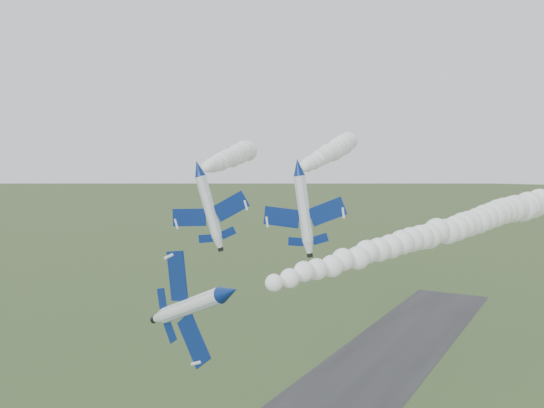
{
  "coord_description": "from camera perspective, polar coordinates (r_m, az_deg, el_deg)",
  "views": [
    {
      "loc": [
        43.62,
        -53.7,
        48.74
      ],
      "look_at": [
        3.3,
        20.7,
        41.73
      ],
      "focal_mm": 40.0,
      "sensor_mm": 36.0,
      "label": 1
    }
  ],
  "objects": [
    {
      "name": "jet_pair_right",
      "position": [
        84.91,
        2.46,
        3.5
      ],
      "size": [
        11.77,
        13.82,
        3.65
      ],
      "rotation": [
        0.0,
        -0.14,
        0.28
      ],
      "color": "white"
    },
    {
      "name": "smoke_trail_jet_pair_left",
      "position": [
        131.63,
        -3.74,
        4.47
      ],
      "size": [
        32.43,
        66.35,
        5.27
      ],
      "primitive_type": null,
      "rotation": [
        0.0,
        0.0,
        0.41
      ],
      "color": "white"
    },
    {
      "name": "smoke_trail_jet_lead",
      "position": [
        86.15,
        15.7,
        -2.48
      ],
      "size": [
        22.16,
        67.5,
        4.62
      ],
      "primitive_type": null,
      "rotation": [
        0.0,
        0.0,
        -0.26
      ],
      "color": "white"
    },
    {
      "name": "jet_pair_left",
      "position": [
        93.39,
        -6.98,
        3.36
      ],
      "size": [
        11.7,
        13.88,
        4.44
      ],
      "rotation": [
        0.0,
        -0.27,
        0.41
      ],
      "color": "white"
    },
    {
      "name": "jet_lead",
      "position": [
        57.05,
        -4.16,
        -8.29
      ],
      "size": [
        6.62,
        14.09,
        10.9
      ],
      "rotation": [
        0.0,
        1.18,
        -0.26
      ],
      "color": "white"
    },
    {
      "name": "smoke_trail_jet_pair_right",
      "position": [
        122.71,
        5.65,
        4.95
      ],
      "size": [
        23.76,
        67.18,
        4.65
      ],
      "primitive_type": null,
      "rotation": [
        0.0,
        0.0,
        0.28
      ],
      "color": "white"
    }
  ]
}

